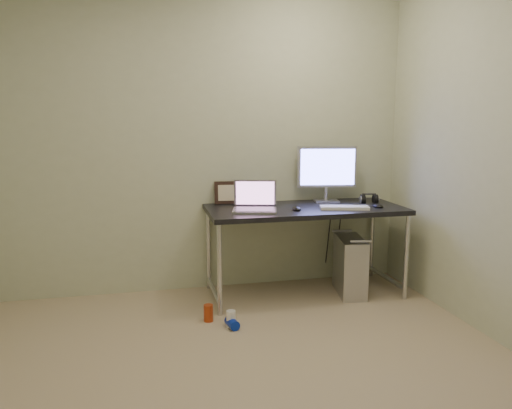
% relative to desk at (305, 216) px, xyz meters
% --- Properties ---
extents(floor, '(3.50, 3.50, 0.00)m').
position_rel_desk_xyz_m(floor, '(-0.79, -1.39, -0.67)').
color(floor, tan).
rests_on(floor, ground).
extents(wall_back, '(3.50, 0.02, 2.50)m').
position_rel_desk_xyz_m(wall_back, '(-0.79, 0.36, 0.58)').
color(wall_back, beige).
rests_on(wall_back, ground).
extents(desk, '(1.63, 0.71, 0.75)m').
position_rel_desk_xyz_m(desk, '(0.00, 0.00, 0.00)').
color(desk, black).
rests_on(desk, ground).
extents(tower_computer, '(0.28, 0.49, 0.51)m').
position_rel_desk_xyz_m(tower_computer, '(0.38, -0.08, -0.43)').
color(tower_computer, '#BCBBC0').
rests_on(tower_computer, ground).
extents(cable_a, '(0.01, 0.16, 0.69)m').
position_rel_desk_xyz_m(cable_a, '(0.33, 0.31, -0.27)').
color(cable_a, black).
rests_on(cable_a, ground).
extents(cable_b, '(0.02, 0.11, 0.71)m').
position_rel_desk_xyz_m(cable_b, '(0.42, 0.29, -0.29)').
color(cable_b, black).
rests_on(cable_b, ground).
extents(can_red, '(0.08, 0.08, 0.13)m').
position_rel_desk_xyz_m(can_red, '(-0.87, -0.41, -0.61)').
color(can_red, '#AA3713').
rests_on(can_red, ground).
extents(can_white, '(0.07, 0.07, 0.12)m').
position_rel_desk_xyz_m(can_white, '(-0.73, -0.55, -0.61)').
color(can_white, white).
rests_on(can_white, ground).
extents(can_blue, '(0.10, 0.14, 0.07)m').
position_rel_desk_xyz_m(can_blue, '(-0.73, -0.57, -0.64)').
color(can_blue, '#0B28B4').
rests_on(can_blue, ground).
extents(laptop, '(0.40, 0.36, 0.24)m').
position_rel_desk_xyz_m(laptop, '(-0.44, -0.05, 0.13)').
color(laptop, silver).
rests_on(laptop, desk).
extents(monitor, '(0.52, 0.18, 0.49)m').
position_rel_desk_xyz_m(monitor, '(0.27, 0.22, 0.36)').
color(monitor, silver).
rests_on(monitor, desk).
extents(keyboard, '(0.41, 0.22, 0.02)m').
position_rel_desk_xyz_m(keyboard, '(0.28, -0.16, 0.09)').
color(keyboard, white).
rests_on(keyboard, desk).
extents(mouse_right, '(0.09, 0.12, 0.04)m').
position_rel_desk_xyz_m(mouse_right, '(0.58, -0.15, 0.10)').
color(mouse_right, black).
rests_on(mouse_right, desk).
extents(mouse_left, '(0.08, 0.12, 0.04)m').
position_rel_desk_xyz_m(mouse_left, '(-0.11, -0.12, 0.10)').
color(mouse_left, black).
rests_on(mouse_left, desk).
extents(headphones, '(0.16, 0.10, 0.10)m').
position_rel_desk_xyz_m(headphones, '(0.62, 0.09, 0.10)').
color(headphones, black).
rests_on(headphones, desk).
extents(picture_frame, '(0.25, 0.09, 0.20)m').
position_rel_desk_xyz_m(picture_frame, '(-0.59, 0.31, 0.17)').
color(picture_frame, black).
rests_on(picture_frame, desk).
extents(webcam, '(0.04, 0.03, 0.11)m').
position_rel_desk_xyz_m(webcam, '(-0.44, 0.29, 0.16)').
color(webcam, silver).
rests_on(webcam, desk).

